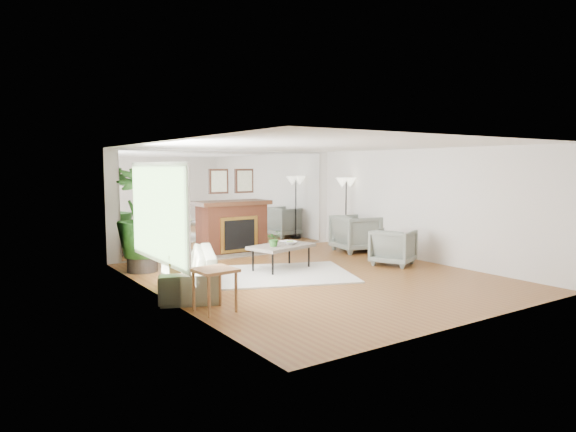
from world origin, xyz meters
TOP-DOWN VIEW (x-y plane):
  - ground at (0.00, 0.00)m, footprint 7.00×7.00m
  - wall_left at (-2.99, 0.00)m, footprint 0.02×7.00m
  - wall_right at (2.99, 0.00)m, footprint 0.02×7.00m
  - wall_back at (0.00, 3.49)m, footprint 6.00×0.02m
  - mirror_panel at (0.00, 3.47)m, footprint 5.40×0.04m
  - window_panel at (-2.96, 0.40)m, footprint 0.04×2.40m
  - fireplace at (0.00, 3.26)m, footprint 1.85×0.83m
  - area_rug at (-0.58, 0.55)m, footprint 3.45×2.98m
  - coffee_table at (-0.21, 0.89)m, footprint 1.45×1.05m
  - sofa at (-2.45, 0.42)m, footprint 1.70×2.50m
  - armchair_back at (2.60, 1.82)m, footprint 1.14×1.11m
  - armchair_front at (2.12, 0.06)m, footprint 1.11×1.10m
  - side_table at (-2.65, -1.06)m, footprint 0.60×0.60m
  - potted_ficus at (-2.60, 2.35)m, footprint 1.15×1.15m
  - floor_lamp at (2.70, 2.32)m, footprint 0.59×0.33m
  - tabletop_plant at (-0.45, 0.81)m, footprint 0.29×0.26m
  - fruit_bowl at (-0.01, 0.88)m, footprint 0.30×0.30m
  - book at (0.01, 1.14)m, footprint 0.27×0.34m

SIDE VIEW (x-z plane):
  - ground at x=0.00m, z-range 0.00..0.00m
  - area_rug at x=-0.58m, z-range 0.00..0.03m
  - sofa at x=-2.45m, z-range 0.00..0.68m
  - armchair_front at x=2.12m, z-range 0.00..0.77m
  - armchair_back at x=2.60m, z-range 0.00..0.91m
  - coffee_table at x=-0.21m, z-range 0.22..0.74m
  - side_table at x=-2.65m, z-range 0.22..0.85m
  - book at x=0.01m, z-range 0.52..0.54m
  - fruit_bowl at x=-0.01m, z-range 0.52..0.59m
  - fireplace at x=0.00m, z-range -0.37..1.68m
  - tabletop_plant at x=-0.45m, z-range 0.52..0.84m
  - potted_ficus at x=-2.60m, z-range 0.07..2.15m
  - wall_left at x=-2.99m, z-range 0.00..2.50m
  - wall_right at x=2.99m, z-range 0.00..2.50m
  - wall_back at x=0.00m, z-range 0.00..2.50m
  - mirror_panel at x=0.00m, z-range 0.05..2.45m
  - window_panel at x=-2.96m, z-range 0.60..2.10m
  - floor_lamp at x=2.70m, z-range 0.64..2.46m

